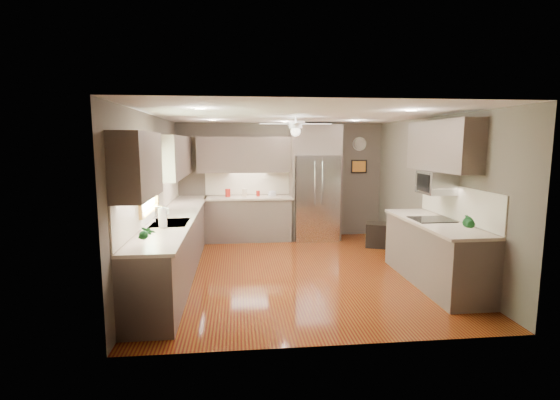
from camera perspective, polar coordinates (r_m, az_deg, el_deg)
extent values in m
plane|color=#51120A|center=(6.75, 2.46, -9.86)|extent=(5.00, 5.00, 0.00)
plane|color=white|center=(6.44, 2.60, 11.83)|extent=(5.00, 5.00, 0.00)
plane|color=brown|center=(8.94, 0.15, 2.76)|extent=(4.50, 0.00, 4.50)
plane|color=brown|center=(4.05, 7.80, -3.78)|extent=(4.50, 0.00, 4.50)
plane|color=brown|center=(6.53, -17.38, 0.42)|extent=(0.00, 5.00, 5.00)
plane|color=brown|center=(7.16, 20.63, 0.92)|extent=(0.00, 5.00, 5.00)
cylinder|color=maroon|center=(8.64, -7.35, 0.97)|extent=(0.14, 0.14, 0.18)
cylinder|color=beige|center=(8.63, -5.01, 1.07)|extent=(0.12, 0.12, 0.16)
cylinder|color=maroon|center=(8.67, -3.11, 0.92)|extent=(0.09, 0.09, 0.12)
imported|color=white|center=(6.49, -15.73, -1.47)|extent=(0.11, 0.11, 0.19)
imported|color=#1B6126|center=(4.66, -18.34, -4.47)|extent=(0.18, 0.13, 0.32)
imported|color=#1B6126|center=(5.57, 25.13, -2.84)|extent=(0.20, 0.18, 0.31)
imported|color=beige|center=(8.68, -1.08, 0.70)|extent=(0.25, 0.25, 0.05)
cube|color=brown|center=(6.77, -14.35, -6.09)|extent=(0.60, 4.70, 0.90)
cube|color=beige|center=(6.68, -14.36, -2.17)|extent=(0.65, 4.70, 0.04)
cube|color=beige|center=(6.68, -17.03, 0.17)|extent=(0.02, 4.70, 0.50)
cube|color=brown|center=(8.71, -4.39, -2.72)|extent=(1.85, 0.60, 0.90)
cube|color=beige|center=(8.62, -4.43, 0.33)|extent=(1.85, 0.65, 0.04)
cube|color=beige|center=(8.89, -4.50, 2.38)|extent=(1.85, 0.02, 0.50)
cube|color=brown|center=(4.89, -19.41, 4.65)|extent=(0.33, 1.20, 0.75)
cube|color=brown|center=(7.74, -14.48, 5.95)|extent=(0.33, 2.40, 0.75)
cube|color=brown|center=(8.69, -4.52, 6.38)|extent=(2.15, 0.33, 0.75)
cube|color=brown|center=(6.55, 21.83, 7.08)|extent=(0.33, 1.70, 0.75)
cube|color=#BFF2B2|center=(6.01, -18.28, 2.63)|extent=(0.01, 1.00, 0.80)
cube|color=olive|center=(5.98, -18.23, 6.74)|extent=(0.05, 1.12, 0.06)
cube|color=olive|center=(6.06, -17.87, -1.41)|extent=(0.05, 1.12, 0.06)
cube|color=olive|center=(5.49, -19.19, 2.11)|extent=(0.05, 0.06, 0.80)
cube|color=olive|center=(6.52, -17.10, 3.08)|extent=(0.05, 0.06, 0.80)
cube|color=silver|center=(6.04, -15.19, -3.21)|extent=(0.50, 0.70, 0.03)
cube|color=#262626|center=(6.05, -15.18, -3.54)|extent=(0.44, 0.62, 0.05)
cylinder|color=silver|center=(6.05, -17.10, -2.06)|extent=(0.02, 0.02, 0.24)
cylinder|color=silver|center=(6.02, -16.59, -0.93)|extent=(0.16, 0.02, 0.02)
cube|color=silver|center=(8.73, 4.97, 0.36)|extent=(0.92, 0.72, 1.82)
cube|color=black|center=(8.44, 5.39, -1.67)|extent=(0.88, 0.02, 0.02)
cube|color=black|center=(8.35, 5.45, 2.35)|extent=(0.01, 0.02, 1.00)
cylinder|color=silver|center=(8.30, 4.96, 2.32)|extent=(0.02, 0.02, 0.90)
cylinder|color=silver|center=(8.34, 6.04, 2.33)|extent=(0.02, 0.02, 0.90)
cube|color=brown|center=(8.71, 5.00, 8.42)|extent=(1.04, 0.60, 0.63)
cube|color=brown|center=(8.71, 1.67, 0.36)|extent=(0.06, 0.60, 1.82)
cube|color=brown|center=(8.90, 8.06, 0.45)|extent=(0.06, 0.60, 1.82)
cube|color=brown|center=(6.46, 20.86, -7.05)|extent=(0.65, 2.20, 0.90)
cube|color=beige|center=(6.36, 20.95, -2.96)|extent=(0.70, 2.20, 0.04)
cube|color=beige|center=(6.47, 23.68, -0.41)|extent=(0.02, 2.20, 0.50)
cube|color=black|center=(6.44, 20.56, -2.58)|extent=(0.56, 0.52, 0.01)
cube|color=silver|center=(6.55, 21.15, 2.30)|extent=(0.42, 0.55, 0.34)
cube|color=black|center=(6.46, 19.49, 2.30)|extent=(0.02, 0.40, 0.26)
cylinder|color=white|center=(6.73, 2.21, 11.32)|extent=(0.03, 0.03, 0.08)
cylinder|color=white|center=(6.73, 2.20, 10.47)|extent=(0.22, 0.22, 0.10)
sphere|color=white|center=(6.72, 2.20, 9.62)|extent=(0.16, 0.16, 0.16)
cube|color=white|center=(6.79, 5.18, 10.59)|extent=(0.48, 0.11, 0.01)
cube|color=white|center=(7.07, 1.79, 10.52)|extent=(0.11, 0.48, 0.01)
cube|color=white|center=(6.69, -0.82, 10.66)|extent=(0.48, 0.11, 0.01)
cube|color=white|center=(6.38, 2.66, 10.78)|extent=(0.11, 0.48, 0.01)
cylinder|color=white|center=(7.68, -9.50, 11.07)|extent=(0.14, 0.14, 0.01)
cylinder|color=white|center=(7.99, 10.59, 10.93)|extent=(0.14, 0.14, 0.01)
cylinder|color=white|center=(5.19, -11.16, 12.53)|extent=(0.14, 0.14, 0.01)
cylinder|color=white|center=(5.64, 18.00, 11.92)|extent=(0.14, 0.14, 0.01)
cylinder|color=white|center=(8.22, 0.69, 10.98)|extent=(0.14, 0.14, 0.01)
cylinder|color=white|center=(9.24, 11.11, 7.75)|extent=(0.30, 0.03, 0.30)
cylinder|color=silver|center=(9.23, 11.14, 7.75)|extent=(0.29, 0.00, 0.29)
cube|color=black|center=(9.25, 11.04, 4.65)|extent=(0.36, 0.03, 0.30)
cube|color=#BC7125|center=(9.24, 11.06, 4.65)|extent=(0.30, 0.01, 0.24)
cube|color=black|center=(8.43, 13.50, -4.85)|extent=(0.57, 0.57, 0.50)
cube|color=black|center=(8.38, 13.56, -3.29)|extent=(0.54, 0.54, 0.03)
cylinder|color=white|center=(5.67, -16.18, -2.38)|extent=(0.11, 0.11, 0.26)
cylinder|color=silver|center=(5.67, -16.19, -2.28)|extent=(0.02, 0.02, 0.28)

